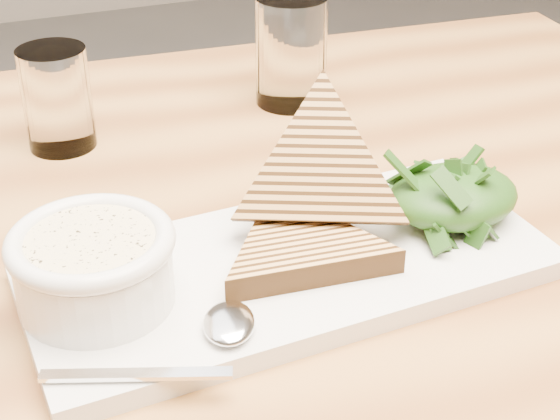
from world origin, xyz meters
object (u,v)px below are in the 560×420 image
object	(u,v)px
table_top	(140,267)
platter	(289,268)
soup_bowl	(95,276)
glass_near	(57,99)
glass_far	(291,51)

from	to	relation	value
table_top	platter	distance (m)	0.13
platter	soup_bowl	size ratio (longest dim) A/B	3.64
table_top	glass_near	size ratio (longest dim) A/B	12.70
glass_far	table_top	bearing A→B (deg)	-135.25
platter	soup_bowl	bearing A→B (deg)	179.46
glass_near	soup_bowl	bearing A→B (deg)	-94.18
table_top	glass_far	distance (m)	0.33
soup_bowl	glass_far	size ratio (longest dim) A/B	0.94
soup_bowl	glass_near	xyz separation A→B (m)	(0.02, 0.29, 0.01)
platter	glass_near	xyz separation A→B (m)	(-0.13, 0.30, 0.04)
table_top	glass_near	distance (m)	0.22
platter	table_top	bearing A→B (deg)	139.66
table_top	soup_bowl	size ratio (longest dim) A/B	11.67
soup_bowl	glass_far	bearing A→B (deg)	48.31
platter	soup_bowl	world-z (taller)	soup_bowl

